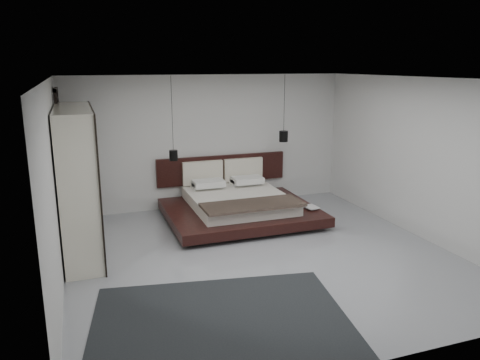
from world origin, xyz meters
name	(u,v)px	position (x,y,z in m)	size (l,w,h in m)	color
floor	(261,255)	(0.00, 0.00, 0.00)	(6.00, 6.00, 0.00)	gray
ceiling	(263,79)	(0.00, 0.00, 2.80)	(6.00, 6.00, 0.00)	white
wall_back	(209,142)	(0.00, 3.00, 1.40)	(6.00, 6.00, 0.00)	silver
wall_front	(379,237)	(0.00, -3.00, 1.40)	(6.00, 6.00, 0.00)	silver
wall_left	(54,188)	(-3.00, 0.00, 1.40)	(6.00, 6.00, 0.00)	silver
wall_right	(420,158)	(3.00, 0.00, 1.40)	(6.00, 6.00, 0.00)	silver
lattice_screen	(62,160)	(-2.95, 2.45, 1.30)	(0.05, 0.90, 2.60)	black
bed	(238,204)	(0.27, 1.90, 0.29)	(2.86, 2.43, 1.09)	black
book_lower	(306,208)	(1.44, 1.24, 0.28)	(0.19, 0.26, 0.02)	#99724C
book_upper	(306,208)	(1.42, 1.21, 0.30)	(0.23, 0.32, 0.02)	#99724C
pendant_left	(173,155)	(-0.91, 2.36, 1.29)	(0.17, 0.17, 1.63)	black
pendant_right	(284,136)	(1.44, 2.36, 1.54)	(0.18, 0.18, 1.38)	black
wardrobe	(78,181)	(-2.70, 1.20, 1.18)	(0.57, 2.41, 2.36)	white
rug	(221,321)	(-1.20, -1.69, 0.01)	(3.06, 2.19, 0.01)	black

